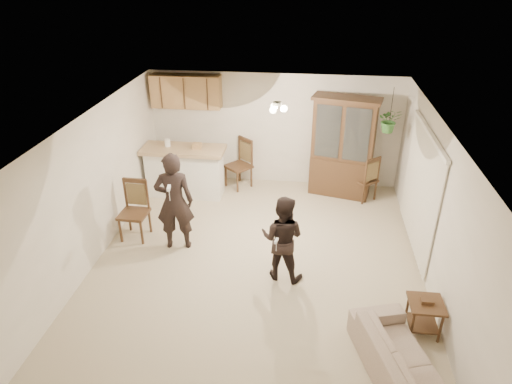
# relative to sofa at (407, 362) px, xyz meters

# --- Properties ---
(floor) EXTENTS (6.50, 6.50, 0.00)m
(floor) POSITION_rel_sofa_xyz_m (-2.09, 2.22, -0.37)
(floor) COLOR #B9A98C
(floor) RESTS_ON ground
(ceiling) EXTENTS (5.50, 6.50, 0.02)m
(ceiling) POSITION_rel_sofa_xyz_m (-2.09, 2.22, 2.13)
(ceiling) COLOR silver
(ceiling) RESTS_ON wall_back
(wall_back) EXTENTS (5.50, 0.02, 2.50)m
(wall_back) POSITION_rel_sofa_xyz_m (-2.09, 5.47, 0.88)
(wall_back) COLOR silver
(wall_back) RESTS_ON ground
(wall_front) EXTENTS (5.50, 0.02, 2.50)m
(wall_front) POSITION_rel_sofa_xyz_m (-2.09, -1.03, 0.88)
(wall_front) COLOR silver
(wall_front) RESTS_ON ground
(wall_left) EXTENTS (0.02, 6.50, 2.50)m
(wall_left) POSITION_rel_sofa_xyz_m (-4.84, 2.22, 0.88)
(wall_left) COLOR silver
(wall_left) RESTS_ON ground
(wall_right) EXTENTS (0.02, 6.50, 2.50)m
(wall_right) POSITION_rel_sofa_xyz_m (0.66, 2.22, 0.88)
(wall_right) COLOR silver
(wall_right) RESTS_ON ground
(breakfast_bar) EXTENTS (1.60, 0.55, 1.00)m
(breakfast_bar) POSITION_rel_sofa_xyz_m (-3.94, 4.57, 0.13)
(breakfast_bar) COLOR white
(breakfast_bar) RESTS_ON floor
(bar_top) EXTENTS (1.75, 0.70, 0.08)m
(bar_top) POSITION_rel_sofa_xyz_m (-3.94, 4.57, 0.68)
(bar_top) COLOR tan
(bar_top) RESTS_ON breakfast_bar
(upper_cabinets) EXTENTS (1.50, 0.34, 0.70)m
(upper_cabinets) POSITION_rel_sofa_xyz_m (-3.99, 5.29, 1.73)
(upper_cabinets) COLOR olive
(upper_cabinets) RESTS_ON wall_back
(vertical_blinds) EXTENTS (0.06, 2.30, 2.10)m
(vertical_blinds) POSITION_rel_sofa_xyz_m (0.62, 3.12, 0.73)
(vertical_blinds) COLOR beige
(vertical_blinds) RESTS_ON wall_right
(ceiling_fixture) EXTENTS (0.36, 0.36, 0.20)m
(ceiling_fixture) POSITION_rel_sofa_xyz_m (-1.89, 3.42, 2.03)
(ceiling_fixture) COLOR beige
(ceiling_fixture) RESTS_ON ceiling
(hanging_plant) EXTENTS (0.43, 0.37, 0.48)m
(hanging_plant) POSITION_rel_sofa_xyz_m (0.21, 4.62, 1.48)
(hanging_plant) COLOR #265622
(hanging_plant) RESTS_ON ceiling
(plant_cord) EXTENTS (0.01, 0.01, 0.65)m
(plant_cord) POSITION_rel_sofa_xyz_m (0.21, 4.62, 1.81)
(plant_cord) COLOR black
(plant_cord) RESTS_ON ceiling
(sofa) EXTENTS (1.26, 2.01, 0.73)m
(sofa) POSITION_rel_sofa_xyz_m (0.00, 0.00, 0.00)
(sofa) COLOR beige
(sofa) RESTS_ON floor
(adult) EXTENTS (0.72, 0.54, 1.80)m
(adult) POSITION_rel_sofa_xyz_m (-3.57, 2.58, 0.53)
(adult) COLOR black
(adult) RESTS_ON floor
(child) EXTENTS (0.75, 0.64, 1.35)m
(child) POSITION_rel_sofa_xyz_m (-1.65, 1.94, 0.31)
(child) COLOR black
(child) RESTS_ON floor
(china_hutch) EXTENTS (1.46, 0.83, 2.17)m
(china_hutch) POSITION_rel_sofa_xyz_m (-0.61, 5.02, 0.70)
(china_hutch) COLOR #3D2816
(china_hutch) RESTS_ON floor
(side_table) EXTENTS (0.47, 0.47, 0.57)m
(side_table) POSITION_rel_sofa_xyz_m (0.39, 0.93, -0.10)
(side_table) COLOR #3D2816
(side_table) RESTS_ON floor
(chair_bar) EXTENTS (0.51, 0.51, 1.11)m
(chair_bar) POSITION_rel_sofa_xyz_m (-4.43, 2.76, -0.05)
(chair_bar) COLOR #3D2816
(chair_bar) RESTS_ON floor
(chair_hutch_left) EXTENTS (0.70, 0.70, 1.12)m
(chair_hutch_left) POSITION_rel_sofa_xyz_m (-2.86, 5.07, -0.05)
(chair_hutch_left) COLOR #3D2816
(chair_hutch_left) RESTS_ON floor
(chair_hutch_right) EXTENTS (0.63, 0.63, 1.01)m
(chair_hutch_right) POSITION_rel_sofa_xyz_m (-0.11, 4.83, -0.08)
(chair_hutch_right) COLOR #3D2816
(chair_hutch_right) RESTS_ON floor
(controller_adult) EXTENTS (0.07, 0.16, 0.05)m
(controller_adult) POSITION_rel_sofa_xyz_m (-3.50, 2.16, 1.03)
(controller_adult) COLOR white
(controller_adult) RESTS_ON adult
(controller_child) EXTENTS (0.06, 0.13, 0.04)m
(controller_child) POSITION_rel_sofa_xyz_m (-1.72, 1.60, 0.53)
(controller_child) COLOR white
(controller_child) RESTS_ON child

